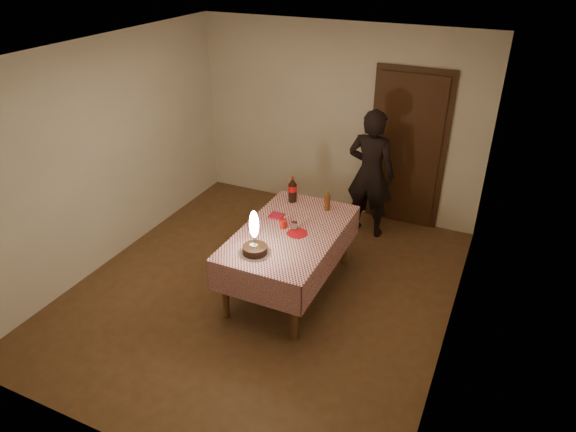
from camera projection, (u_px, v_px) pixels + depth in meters
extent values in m
cube|color=brown|center=(264.00, 289.00, 5.81)|extent=(4.00, 4.50, 0.01)
cube|color=silver|center=(337.00, 121.00, 6.98)|extent=(4.00, 0.04, 2.60)
cube|color=silver|center=(104.00, 317.00, 3.40)|extent=(4.00, 0.04, 2.60)
cube|color=silver|center=(107.00, 154.00, 5.92)|extent=(0.04, 4.50, 2.60)
cube|color=silver|center=(465.00, 226.00, 4.45)|extent=(0.04, 4.50, 2.60)
cube|color=silver|center=(257.00, 53.00, 4.56)|extent=(4.00, 4.50, 0.04)
cube|color=#472814|center=(407.00, 152.00, 6.72)|extent=(0.85, 0.05, 2.05)
sphere|color=#B28C33|center=(382.00, 151.00, 6.81)|extent=(0.06, 0.06, 0.06)
cube|color=brown|center=(290.00, 234.00, 5.50)|extent=(0.90, 1.60, 0.04)
cylinder|color=brown|center=(225.00, 290.00, 5.23)|extent=(0.07, 0.07, 0.69)
cylinder|color=brown|center=(295.00, 310.00, 4.95)|extent=(0.07, 0.07, 0.69)
cylinder|color=brown|center=(286.00, 225.00, 6.41)|extent=(0.07, 0.07, 0.69)
cylinder|color=brown|center=(345.00, 238.00, 6.12)|extent=(0.07, 0.07, 0.69)
cube|color=beige|center=(290.00, 231.00, 5.49)|extent=(1.02, 1.72, 0.01)
cube|color=beige|center=(253.00, 289.00, 4.89)|extent=(1.02, 0.01, 0.34)
cube|color=beige|center=(319.00, 212.00, 6.25)|extent=(1.02, 0.01, 0.34)
cube|color=beige|center=(249.00, 235.00, 5.76)|extent=(0.01, 1.72, 0.34)
cube|color=beige|center=(333.00, 256.00, 5.39)|extent=(0.01, 1.72, 0.34)
cylinder|color=white|center=(255.00, 253.00, 5.10)|extent=(0.31, 0.31, 0.01)
cylinder|color=black|center=(255.00, 249.00, 5.08)|extent=(0.24, 0.24, 0.08)
cylinder|color=white|center=(254.00, 245.00, 5.08)|extent=(0.07, 0.07, 0.00)
sphere|color=red|center=(257.00, 246.00, 5.04)|extent=(0.02, 0.02, 0.02)
cube|color=#19721E|center=(258.00, 248.00, 5.03)|extent=(0.02, 0.01, 0.00)
cube|color=#19721E|center=(256.00, 248.00, 5.04)|extent=(0.01, 0.02, 0.00)
cylinder|color=#262628|center=(255.00, 241.00, 5.04)|extent=(0.01, 0.01, 0.12)
ellipsoid|color=#FFF2BF|center=(254.00, 224.00, 4.95)|extent=(0.09, 0.09, 0.29)
sphere|color=white|center=(254.00, 234.00, 5.00)|extent=(0.04, 0.04, 0.04)
cylinder|color=red|center=(297.00, 233.00, 5.44)|extent=(0.22, 0.22, 0.01)
cylinder|color=#A6130B|center=(283.00, 224.00, 5.53)|extent=(0.08, 0.08, 0.10)
cylinder|color=silver|center=(294.00, 226.00, 5.49)|extent=(0.07, 0.07, 0.09)
cube|color=#A81328|center=(276.00, 216.00, 5.76)|extent=(0.15, 0.15, 0.02)
cylinder|color=black|center=(293.00, 193.00, 6.05)|extent=(0.10, 0.10, 0.22)
cylinder|color=red|center=(293.00, 188.00, 6.02)|extent=(0.10, 0.10, 0.07)
cone|color=black|center=(293.00, 181.00, 5.98)|extent=(0.10, 0.10, 0.08)
cylinder|color=red|center=(293.00, 178.00, 5.96)|extent=(0.03, 0.03, 0.02)
cylinder|color=#5E2F10|center=(327.00, 203.00, 5.87)|extent=(0.06, 0.06, 0.18)
cone|color=#5E2F10|center=(328.00, 193.00, 5.81)|extent=(0.06, 0.06, 0.06)
cylinder|color=olive|center=(328.00, 191.00, 5.79)|extent=(0.02, 0.02, 0.02)
imported|color=black|center=(371.00, 174.00, 6.54)|extent=(0.64, 0.44, 1.70)
cube|color=black|center=(378.00, 125.00, 6.35)|extent=(0.14, 0.10, 0.10)
cylinder|color=black|center=(380.00, 124.00, 6.41)|extent=(0.08, 0.08, 0.08)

